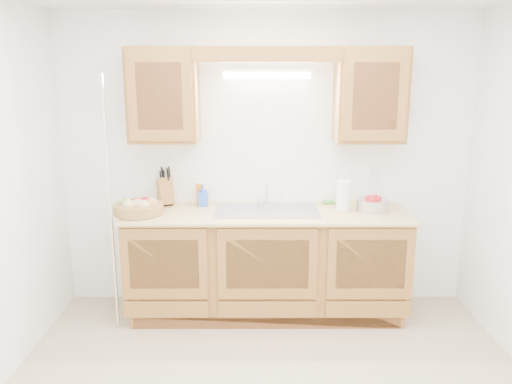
{
  "coord_description": "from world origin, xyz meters",
  "views": [
    {
      "loc": [
        -0.09,
        -2.74,
        1.98
      ],
      "look_at": [
        -0.09,
        0.85,
        1.14
      ],
      "focal_mm": 35.0,
      "sensor_mm": 36.0,
      "label": 1
    }
  ],
  "objects_px": {
    "knife_block": "(165,191)",
    "fruit_basket": "(138,207)",
    "paper_towel": "(344,196)",
    "apple_bowl": "(372,204)"
  },
  "relations": [
    {
      "from": "fruit_basket",
      "to": "apple_bowl",
      "type": "height_order",
      "value": "apple_bowl"
    },
    {
      "from": "fruit_basket",
      "to": "knife_block",
      "type": "xyz_separation_m",
      "value": [
        0.17,
        0.3,
        0.07
      ]
    },
    {
      "from": "paper_towel",
      "to": "apple_bowl",
      "type": "bearing_deg",
      "value": -4.79
    },
    {
      "from": "paper_towel",
      "to": "fruit_basket",
      "type": "bearing_deg",
      "value": -176.27
    },
    {
      "from": "fruit_basket",
      "to": "paper_towel",
      "type": "bearing_deg",
      "value": 3.73
    },
    {
      "from": "fruit_basket",
      "to": "apple_bowl",
      "type": "xyz_separation_m",
      "value": [
        1.89,
        0.09,
        0.0
      ]
    },
    {
      "from": "fruit_basket",
      "to": "knife_block",
      "type": "bearing_deg",
      "value": 61.14
    },
    {
      "from": "knife_block",
      "to": "paper_towel",
      "type": "xyz_separation_m",
      "value": [
        1.5,
        -0.19,
        0.0
      ]
    },
    {
      "from": "knife_block",
      "to": "fruit_basket",
      "type": "bearing_deg",
      "value": -141.72
    },
    {
      "from": "paper_towel",
      "to": "knife_block",
      "type": "bearing_deg",
      "value": 172.7
    }
  ]
}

